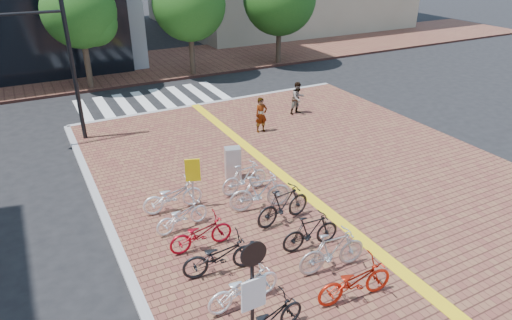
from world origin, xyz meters
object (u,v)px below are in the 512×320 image
pedestrian_b (298,98)px  yellow_sign (192,175)px  bike_3 (201,233)px  bike_9 (283,205)px  bike_4 (182,215)px  bike_5 (173,196)px  pedestrian_a (261,115)px  notice_sign (253,287)px  bike_0 (270,319)px  bike_1 (243,287)px  bike_8 (311,231)px  bike_11 (244,178)px  bike_10 (260,192)px  bike_7 (332,251)px  bike_2 (220,255)px  bike_6 (355,281)px  traffic_light_pole (32,48)px  utility_box (233,163)px

pedestrian_b → yellow_sign: bearing=-151.6°
bike_3 → bike_9: bearing=-88.4°
bike_4 → bike_5: size_ratio=0.89×
pedestrian_a → notice_sign: (-5.67, -10.13, 0.98)m
bike_9 → pedestrian_b: 9.18m
bike_0 → bike_1: bike_1 is taller
bike_0 → bike_1: size_ratio=0.93×
bike_8 → bike_11: size_ratio=0.99×
notice_sign → bike_11: bearing=64.9°
bike_3 → pedestrian_b: 10.90m
bike_10 → bike_3: bearing=123.7°
bike_7 → bike_10: 3.32m
bike_3 → bike_7: (2.52, -2.33, 0.09)m
bike_5 → notice_sign: size_ratio=0.67×
bike_2 → bike_1: bearing=-171.9°
bike_10 → pedestrian_a: bearing=-18.2°
bike_4 → bike_8: bearing=-142.5°
bike_5 → pedestrian_b: 9.56m
bike_4 → bike_8: 3.63m
bike_11 → bike_9: bearing=179.7°
bike_6 → traffic_light_pole: bearing=28.0°
pedestrian_a → yellow_sign: 6.49m
bike_5 → bike_6: bearing=-155.4°
bike_4 → bike_2: bearing=174.2°
bike_10 → bike_11: 1.17m
bike_5 → notice_sign: bearing=177.8°
bike_3 → utility_box: size_ratio=1.53×
pedestrian_b → utility_box: 6.99m
bike_7 → bike_3: bearing=52.2°
bike_11 → yellow_sign: (-1.81, -0.19, 0.64)m
bike_4 → yellow_sign: (0.68, 0.87, 0.72)m
yellow_sign → notice_sign: bearing=-99.4°
pedestrian_b → notice_sign: size_ratio=0.55×
bike_1 → bike_10: (2.23, 3.35, 0.10)m
bike_3 → pedestrian_a: size_ratio=1.16×
bike_8 → bike_2: bearing=89.2°
bike_0 → bike_2: 2.31m
bike_1 → notice_sign: (-0.47, -1.37, 1.26)m
bike_2 → notice_sign: 2.91m
bike_4 → bike_10: (2.44, -0.11, 0.15)m
bike_4 → yellow_sign: size_ratio=0.98×
bike_4 → yellow_sign: bearing=-48.8°
bike_0 → yellow_sign: (0.41, 5.40, 0.71)m
pedestrian_b → bike_3: bearing=-145.2°
bike_0 → bike_10: size_ratio=0.88×
bike_9 → bike_10: bearing=7.3°
traffic_light_pole → bike_0: bearing=-77.1°
bike_5 → bike_7: 5.18m
bike_9 → bike_11: 2.10m
bike_1 → bike_5: 4.54m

